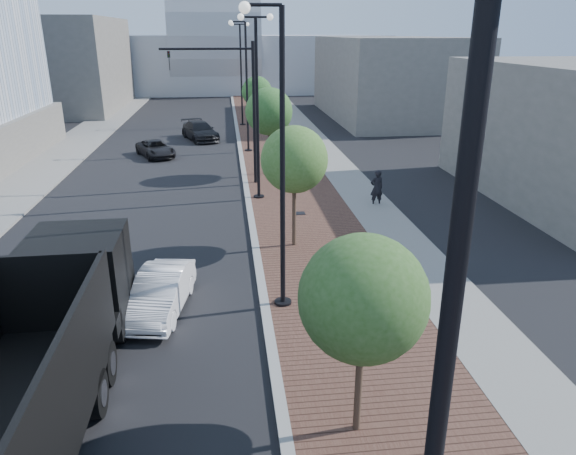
{
  "coord_description": "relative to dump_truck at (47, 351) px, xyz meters",
  "views": [
    {
      "loc": [
        -1.03,
        -5.38,
        8.43
      ],
      "look_at": [
        1.0,
        12.0,
        2.0
      ],
      "focal_mm": 33.2,
      "sensor_mm": 36.0,
      "label": 1
    }
  ],
  "objects": [
    {
      "name": "convention_center",
      "position": [
        3.34,
        79.24,
        4.5
      ],
      "size": [
        50.0,
        30.0,
        50.0
      ],
      "color": "#A9ADB3",
      "rests_on": "ground"
    },
    {
      "name": "dump_truck",
      "position": [
        0.0,
        0.0,
        0.0
      ],
      "size": [
        2.85,
        13.55,
        3.56
      ],
      "rotation": [
        0.0,
        0.0,
        0.02
      ],
      "color": "black",
      "rests_on": "ground"
    },
    {
      "name": "streetlight_3",
      "position": [
        5.83,
        28.24,
        2.84
      ],
      "size": [
        1.44,
        0.56,
        9.21
      ],
      "color": "black",
      "rests_on": "ground"
    },
    {
      "name": "pedestrian",
      "position": [
        11.85,
        14.36,
        -0.55
      ],
      "size": [
        0.74,
        0.54,
        1.9
      ],
      "primitive_type": "imported",
      "rotation": [
        0.0,
        0.0,
        3.27
      ],
      "color": "black",
      "rests_on": "ground"
    },
    {
      "name": "tree_0",
      "position": [
        6.99,
        -1.73,
        1.85
      ],
      "size": [
        2.68,
        2.68,
        4.7
      ],
      "color": "#382619",
      "rests_on": "ground"
    },
    {
      "name": "commercial_block_nw",
      "position": [
        -14.66,
        54.24,
        3.5
      ],
      "size": [
        14.0,
        20.0,
        10.0
      ],
      "primitive_type": "cube",
      "color": "#635F59",
      "rests_on": "ground"
    },
    {
      "name": "dark_car_far",
      "position": [
        2.17,
        33.63,
        -0.76
      ],
      "size": [
        3.66,
        5.5,
        1.48
      ],
      "primitive_type": "imported",
      "rotation": [
        0.0,
        0.0,
        0.34
      ],
      "color": "black",
      "rests_on": "ground"
    },
    {
      "name": "traffic_mast",
      "position": [
        5.04,
        19.24,
        3.48
      ],
      "size": [
        5.09,
        0.2,
        8.0
      ],
      "color": "black",
      "rests_on": "ground"
    },
    {
      "name": "curb",
      "position": [
        5.34,
        34.24,
        -1.43
      ],
      "size": [
        0.3,
        140.0,
        0.14
      ],
      "primitive_type": "cube",
      "color": "gray",
      "rests_on": "ground"
    },
    {
      "name": "streetlight_2",
      "position": [
        5.94,
        16.24,
        3.32
      ],
      "size": [
        1.72,
        0.56,
        9.28
      ],
      "color": "black",
      "rests_on": "ground"
    },
    {
      "name": "utility_cover_2",
      "position": [
        7.74,
        13.24,
        -1.37
      ],
      "size": [
        0.5,
        0.5,
        0.02
      ],
      "primitive_type": "cube",
      "color": "black",
      "rests_on": "sidewalk"
    },
    {
      "name": "streetlight_1",
      "position": [
        5.83,
        4.24,
        2.84
      ],
      "size": [
        1.44,
        0.56,
        9.21
      ],
      "color": "black",
      "rests_on": "ground"
    },
    {
      "name": "tree_3",
      "position": [
        6.99,
        33.27,
        2.4
      ],
      "size": [
        2.48,
        2.44,
        5.14
      ],
      "color": "#382619",
      "rests_on": "ground"
    },
    {
      "name": "utility_cover_1",
      "position": [
        7.74,
        2.24,
        -1.37
      ],
      "size": [
        0.5,
        0.5,
        0.02
      ],
      "primitive_type": "cube",
      "color": "black",
      "rests_on": "sidewalk"
    },
    {
      "name": "dark_car_mid",
      "position": [
        -0.76,
        27.51,
        -0.92
      ],
      "size": [
        3.47,
        4.58,
        1.16
      ],
      "primitive_type": "imported",
      "rotation": [
        0.0,
        0.0,
        0.43
      ],
      "color": "black",
      "rests_on": "ground"
    },
    {
      "name": "tree_2",
      "position": [
        6.99,
        21.27,
        2.44
      ],
      "size": [
        2.86,
        2.86,
        5.38
      ],
      "color": "#382619",
      "rests_on": "ground"
    },
    {
      "name": "concrete_strip",
      "position": [
        11.54,
        34.24,
        -1.44
      ],
      "size": [
        2.4,
        140.0,
        0.13
      ],
      "primitive_type": "cube",
      "color": "slate",
      "rests_on": "ground"
    },
    {
      "name": "white_sedan",
      "position": [
        2.04,
        4.38,
        -0.83
      ],
      "size": [
        2.05,
        4.24,
        1.34
      ],
      "primitive_type": "imported",
      "rotation": [
        0.0,
        0.0,
        -0.16
      ],
      "color": "white",
      "rests_on": "ground"
    },
    {
      "name": "streetlight_4",
      "position": [
        5.94,
        40.24,
        3.32
      ],
      "size": [
        1.72,
        0.56,
        9.28
      ],
      "color": "black",
      "rests_on": "ground"
    },
    {
      "name": "sidewalk",
      "position": [
        8.84,
        34.24,
        -1.44
      ],
      "size": [
        7.0,
        140.0,
        0.12
      ],
      "primitive_type": "cube",
      "color": "#4C2D23",
      "rests_on": "ground"
    },
    {
      "name": "commercial_block_ne",
      "position": [
        21.34,
        44.24,
        2.5
      ],
      "size": [
        12.0,
        22.0,
        8.0
      ],
      "primitive_type": "cube",
      "color": "#66625C",
      "rests_on": "ground"
    },
    {
      "name": "west_sidewalk",
      "position": [
        -7.66,
        34.24,
        -1.44
      ],
      "size": [
        4.0,
        140.0,
        0.12
      ],
      "primitive_type": "cube",
      "color": "slate",
      "rests_on": "ground"
    },
    {
      "name": "tree_1",
      "position": [
        6.99,
        9.27,
        2.21
      ],
      "size": [
        2.66,
        2.66,
        5.06
      ],
      "color": "#382619",
      "rests_on": "ground"
    }
  ]
}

